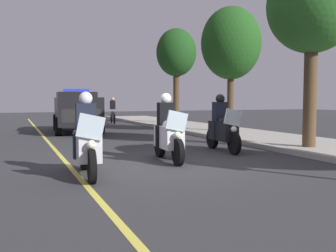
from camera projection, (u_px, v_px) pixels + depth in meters
ground_plane at (169, 162)px, 9.66m from camera, size 80.00×80.00×0.00m
curb_strip at (292, 152)px, 11.07m from camera, size 48.00×0.24×0.15m
lane_stripe_center at (71, 168)px, 8.77m from camera, size 48.00×0.12×0.01m
police_motorcycle_lead_left at (87, 142)px, 7.89m from camera, size 2.14×0.62×1.72m
police_motorcycle_lead_right at (168, 133)px, 9.81m from camera, size 2.14×0.62×1.72m
police_motorcycle_trailing at (223, 128)px, 11.64m from camera, size 2.14×0.62×1.72m
police_suv at (77, 110)px, 18.39m from camera, size 5.03×2.36×2.05m
cyclist_background at (113, 110)px, 25.09m from camera, size 1.76×0.34×1.69m
tree_mid_block at (312, 7)px, 11.73m from camera, size 2.72×2.72×5.73m
tree_far_back at (231, 44)px, 17.74m from camera, size 2.74×2.74×5.67m
tree_behind_suv at (176, 54)px, 24.45m from camera, size 2.52×2.52×5.90m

